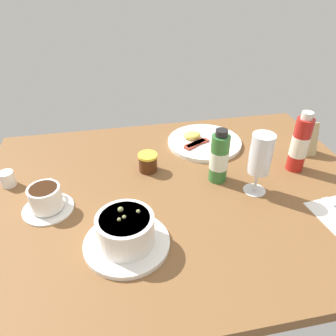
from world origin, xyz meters
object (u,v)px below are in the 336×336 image
at_px(creamer_jug, 8,179).
at_px(jam_jar, 148,162).
at_px(sauce_bottle_green, 219,158).
at_px(sauce_bottle_red, 300,144).
at_px(coffee_cup, 46,199).
at_px(porridge_bowl, 126,232).
at_px(wine_glass, 261,157).
at_px(breakfast_plate, 204,142).
at_px(menu_card, 308,138).

relative_size(creamer_jug, jam_jar, 0.86).
relative_size(creamer_jug, sauce_bottle_green, 0.31).
distance_m(jam_jar, sauce_bottle_red, 0.45).
relative_size(coffee_cup, creamer_jug, 2.67).
distance_m(porridge_bowl, jam_jar, 0.31).
height_order(creamer_jug, jam_jar, jam_jar).
bearing_deg(porridge_bowl, wine_glass, 19.90).
bearing_deg(jam_jar, porridge_bowl, -107.38).
bearing_deg(sauce_bottle_green, creamer_jug, 171.57).
xyz_separation_m(porridge_bowl, jam_jar, (0.09, 0.29, -0.01)).
xyz_separation_m(porridge_bowl, breakfast_plate, (0.30, 0.41, -0.03)).
relative_size(wine_glass, sauce_bottle_red, 0.94).
relative_size(coffee_cup, breakfast_plate, 0.53).
distance_m(breakfast_plate, menu_card, 0.34).
bearing_deg(jam_jar, coffee_cup, -155.43).
height_order(coffee_cup, menu_card, menu_card).
bearing_deg(creamer_jug, coffee_cup, -47.16).
bearing_deg(porridge_bowl, jam_jar, 72.62).
bearing_deg(breakfast_plate, menu_card, -21.14).
xyz_separation_m(wine_glass, jam_jar, (-0.28, 0.16, -0.08)).
relative_size(sauce_bottle_green, menu_card, 1.49).
bearing_deg(jam_jar, menu_card, 0.14).
xyz_separation_m(sauce_bottle_green, breakfast_plate, (0.02, 0.21, -0.06)).
bearing_deg(jam_jar, wine_glass, -29.75).
bearing_deg(wine_glass, sauce_bottle_green, 139.90).
xyz_separation_m(creamer_jug, menu_card, (0.93, -0.00, 0.03)).
bearing_deg(creamer_jug, sauce_bottle_green, -8.43).
bearing_deg(sauce_bottle_red, coffee_cup, -176.02).
height_order(porridge_bowl, sauce_bottle_green, sauce_bottle_green).
bearing_deg(jam_jar, creamer_jug, 179.79).
bearing_deg(jam_jar, breakfast_plate, 29.87).
bearing_deg(coffee_cup, wine_glass, -3.09).
distance_m(porridge_bowl, menu_card, 0.68).
bearing_deg(sauce_bottle_red, sauce_bottle_green, -178.09).
height_order(sauce_bottle_red, breakfast_plate, sauce_bottle_red).
bearing_deg(creamer_jug, sauce_bottle_red, -5.39).
height_order(wine_glass, sauce_bottle_red, sauce_bottle_red).
distance_m(sauce_bottle_green, sauce_bottle_red, 0.25).
bearing_deg(wine_glass, creamer_jug, 166.73).
bearing_deg(breakfast_plate, sauce_bottle_red, -41.02).
distance_m(jam_jar, menu_card, 0.53).
height_order(jam_jar, sauce_bottle_red, sauce_bottle_red).
relative_size(porridge_bowl, breakfast_plate, 0.78).
xyz_separation_m(coffee_cup, sauce_bottle_green, (0.47, 0.04, 0.04)).
xyz_separation_m(porridge_bowl, sauce_bottle_green, (0.28, 0.21, 0.03)).
xyz_separation_m(coffee_cup, jam_jar, (0.28, 0.13, -0.00)).
bearing_deg(porridge_bowl, coffee_cup, 139.17).
height_order(porridge_bowl, wine_glass, wine_glass).
distance_m(sauce_bottle_red, breakfast_plate, 0.31).
bearing_deg(menu_card, breakfast_plate, 158.86).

